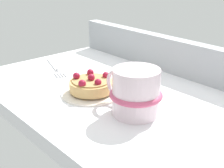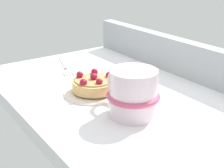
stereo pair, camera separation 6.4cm
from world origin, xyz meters
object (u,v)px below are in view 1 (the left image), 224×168
(dessert_fork, at_px, (55,67))
(raspberry_tart, at_px, (91,85))
(dessert_plate, at_px, (92,92))
(coffee_mug, at_px, (135,92))

(dessert_fork, bearing_deg, raspberry_tart, -8.75)
(dessert_plate, height_order, raspberry_tart, raspberry_tart)
(dessert_plate, xyz_separation_m, coffee_mug, (0.13, 0.01, 0.04))
(dessert_plate, bearing_deg, coffee_mug, 2.31)
(raspberry_tart, distance_m, coffee_mug, 0.13)
(raspberry_tart, xyz_separation_m, dessert_fork, (-0.20, 0.03, -0.02))
(dessert_plate, height_order, coffee_mug, coffee_mug)
(raspberry_tart, distance_m, dessert_fork, 0.21)
(coffee_mug, xyz_separation_m, dessert_fork, (-0.33, 0.03, -0.04))
(coffee_mug, bearing_deg, dessert_fork, 175.53)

